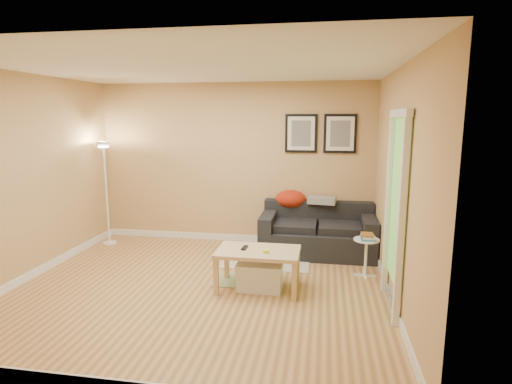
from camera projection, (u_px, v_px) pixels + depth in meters
floor at (200, 287)px, 5.06m from camera, size 4.50×4.50×0.00m
ceiling at (195, 67)px, 4.60m from camera, size 4.50×4.50×0.00m
wall_back at (234, 164)px, 6.77m from camera, size 4.50×0.00×4.50m
wall_front at (111, 226)px, 2.89m from camera, size 4.50×0.00×4.50m
wall_left at (25, 178)px, 5.20m from camera, size 0.00×4.00×4.00m
wall_right at (398, 188)px, 4.47m from camera, size 0.00×4.00×4.00m
baseboard_back at (235, 237)px, 6.99m from camera, size 4.50×0.02×0.10m
baseboard_left at (35, 272)px, 5.42m from camera, size 0.02×4.00×0.10m
baseboard_right at (390, 296)px, 4.69m from camera, size 0.02×4.00×0.10m
sofa at (317, 230)px, 6.26m from camera, size 1.70×0.90×0.75m
red_throw at (291, 199)px, 6.57m from camera, size 0.48×0.36×0.28m
plaid_throw at (322, 200)px, 6.43m from camera, size 0.45×0.32×0.10m
framed_print_left at (301, 133)px, 6.49m from camera, size 0.50×0.04×0.60m
framed_print_right at (340, 134)px, 6.39m from camera, size 0.50×0.04×0.60m
area_rug at (266, 260)px, 6.01m from camera, size 1.25×0.85×0.01m
green_runner at (243, 281)px, 5.26m from camera, size 0.70×0.50×0.01m
coffee_table at (258, 270)px, 4.97m from camera, size 1.11×0.84×0.49m
remote_control at (245, 248)px, 4.98m from camera, size 0.06×0.16×0.02m
tape_roll at (266, 251)px, 4.83m from camera, size 0.07×0.07×0.03m
storage_bin at (260, 275)px, 5.00m from camera, size 0.55×0.40×0.34m
side_table at (366, 258)px, 5.37m from camera, size 0.33×0.33×0.50m
book_stack at (368, 236)px, 5.31m from camera, size 0.21×0.26×0.07m
floor_lamp at (107, 196)px, 6.68m from camera, size 0.22×0.22×1.68m
doorway at (394, 215)px, 4.38m from camera, size 0.12×1.01×2.13m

